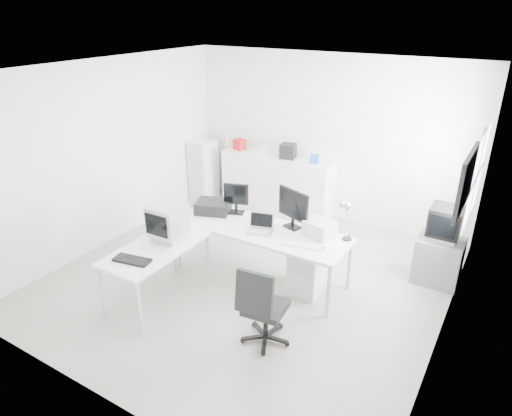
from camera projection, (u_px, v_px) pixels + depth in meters
The scene contains 30 objects.
floor at pixel (249, 279), 6.33m from camera, with size 5.00×5.00×0.01m, color silver.
ceiling at pixel (247, 70), 5.18m from camera, with size 5.00×5.00×0.01m, color white.
back_wall at pixel (326, 139), 7.71m from camera, with size 5.00×0.02×2.80m, color white.
left_wall at pixel (109, 154), 6.93m from camera, with size 0.02×5.00×2.80m, color white.
right_wall at pixel (459, 231), 4.58m from camera, with size 0.02×5.00×2.80m, color white.
window at pixel (477, 177), 5.44m from camera, with size 0.02×1.20×1.10m, color white, non-canonical shape.
wall_picture at pixel (466, 181), 4.46m from camera, with size 0.04×0.90×0.60m, color black, non-canonical shape.
main_desk at pixel (260, 253), 6.23m from camera, with size 2.40×0.80×0.75m, color white, non-canonical shape.
side_desk at pixel (159, 273), 5.77m from camera, with size 0.70×1.40×0.75m, color white, non-canonical shape.
drawer_pedestal at pixel (308, 270), 5.97m from camera, with size 0.40×0.50×0.60m, color white.
inkjet_printer at pixel (213, 207), 6.52m from camera, with size 0.47×0.37×0.17m, color black.
lcd_monitor_small at pixel (236, 199), 6.44m from camera, with size 0.35×0.20×0.44m, color black, non-canonical shape.
lcd_monitor_large at pixel (293, 209), 6.00m from camera, with size 0.52×0.21×0.54m, color black, non-canonical shape.
laptop at pixel (260, 225), 5.93m from camera, with size 0.34×0.35×0.23m, color #B7B7BA, non-canonical shape.
white_keyboard at pixel (299, 245), 5.65m from camera, with size 0.42×0.13×0.02m, color white.
white_mouse at pixel (324, 247), 5.54m from camera, with size 0.07×0.07×0.07m, color white.
laser_printer at pixel (319, 229), 5.85m from camera, with size 0.35×0.30×0.20m, color silver.
desk_lamp at pixel (349, 222), 5.69m from camera, with size 0.16×0.16×0.48m, color silver, non-canonical shape.
crt_monitor at pixel (168, 222), 5.72m from camera, with size 0.41×0.41×0.47m, color #B7B7BA, non-canonical shape.
black_keyboard at pixel (132, 260), 5.30m from camera, with size 0.44×0.18×0.03m, color black.
office_chair at pixel (266, 304), 4.99m from camera, with size 0.57×0.57×0.98m, color #242729, non-canonical shape.
tv_cabinet at pixel (438, 260), 6.16m from camera, with size 0.59×0.48×0.64m, color slate.
crt_tv at pixel (445, 224), 5.94m from camera, with size 0.50×0.48×0.45m, color black, non-canonical shape.
sideboard at pixel (277, 184), 8.24m from camera, with size 2.07×0.52×1.03m, color white.
clutter_box_a at pixel (240, 144), 8.36m from camera, with size 0.19×0.17×0.19m, color red.
clutter_box_b at pixel (263, 150), 8.14m from camera, with size 0.12×0.11×0.12m, color white.
clutter_box_c at pixel (288, 151), 7.88m from camera, with size 0.25×0.23×0.25m, color black.
clutter_box_d at pixel (314, 159), 7.67m from camera, with size 0.14×0.12×0.14m, color blue.
clutter_bottle at pixel (227, 141), 8.53m from camera, with size 0.07×0.07×0.22m, color white.
filing_cabinet at pixel (203, 170), 8.75m from camera, with size 0.40×0.47×1.14m, color white.
Camera 1 is at (2.87, -4.54, 3.49)m, focal length 32.00 mm.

